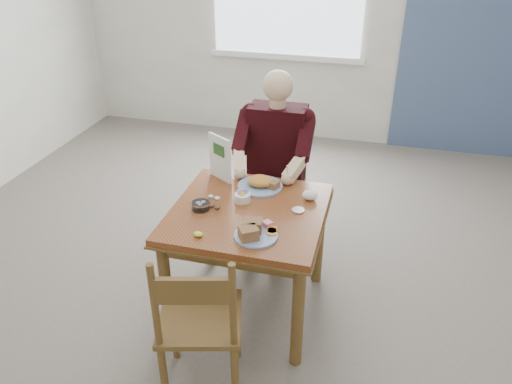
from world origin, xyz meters
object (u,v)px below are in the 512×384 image
(chair_far, at_px, (277,188))
(chair_near, at_px, (199,323))
(near_plate, at_px, (254,232))
(diner, at_px, (275,152))
(table, at_px, (248,225))
(far_plate, at_px, (261,183))

(chair_far, relative_size, chair_near, 1.00)
(near_plate, bearing_deg, chair_near, -111.34)
(chair_far, bearing_deg, diner, -89.99)
(chair_far, height_order, diner, diner)
(chair_near, height_order, diner, diner)
(table, bearing_deg, near_plate, -67.84)
(diner, bearing_deg, table, -90.00)
(table, bearing_deg, diner, 90.00)
(table, xyz_separation_m, far_plate, (0.01, 0.29, 0.14))
(chair_far, distance_m, chair_near, 1.50)
(table, xyz_separation_m, diner, (0.00, 0.71, 0.17))
(table, relative_size, chair_far, 0.97)
(diner, distance_m, far_plate, 0.42)
(far_plate, bearing_deg, diner, 90.91)
(chair_far, xyz_separation_m, near_plate, (0.11, -1.06, 0.30))
(chair_near, height_order, far_plate, chair_near)
(diner, relative_size, near_plate, 4.35)
(table, height_order, chair_far, chair_far)
(table, distance_m, diner, 0.73)
(chair_near, bearing_deg, far_plate, 85.94)
(chair_far, relative_size, diner, 0.69)
(table, xyz_separation_m, near_plate, (0.11, -0.26, 0.14))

